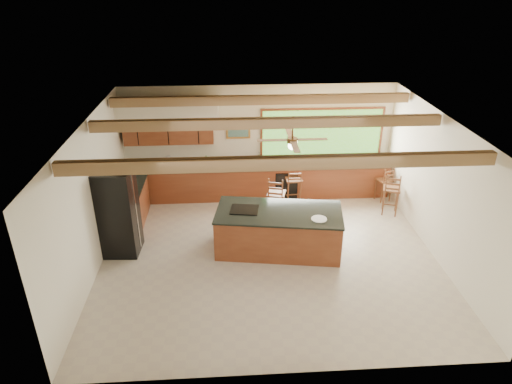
{
  "coord_description": "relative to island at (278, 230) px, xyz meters",
  "views": [
    {
      "loc": [
        -0.83,
        -8.33,
        5.68
      ],
      "look_at": [
        -0.23,
        0.8,
        1.16
      ],
      "focal_mm": 32.0,
      "sensor_mm": 36.0,
      "label": 1
    }
  ],
  "objects": [
    {
      "name": "bar_stool_d",
      "position": [
        3.07,
        2.14,
        0.11
      ],
      "size": [
        0.46,
        0.46,
        0.99
      ],
      "rotation": [
        0.0,
        0.0,
        0.35
      ],
      "color": "brown",
      "rests_on": "ground"
    },
    {
      "name": "ground",
      "position": [
        -0.23,
        -0.26,
        -0.48
      ],
      "size": [
        7.2,
        7.2,
        0.0
      ],
      "primitive_type": "plane",
      "color": "beige",
      "rests_on": "ground"
    },
    {
      "name": "island",
      "position": [
        0.0,
        0.0,
        0.0
      ],
      "size": [
        2.88,
        1.68,
        0.97
      ],
      "rotation": [
        0.0,
        0.0,
        -0.15
      ],
      "color": "brown",
      "rests_on": "ground"
    },
    {
      "name": "bar_stool_b",
      "position": [
        0.63,
        2.13,
        0.21
      ],
      "size": [
        0.43,
        0.43,
        1.15
      ],
      "rotation": [
        0.0,
        0.0,
        0.03
      ],
      "color": "brown",
      "rests_on": "ground"
    },
    {
      "name": "room_shell",
      "position": [
        -0.4,
        0.39,
        1.74
      ],
      "size": [
        7.27,
        6.54,
        3.02
      ],
      "color": "white",
      "rests_on": "ground"
    },
    {
      "name": "refrigerator",
      "position": [
        -3.45,
        0.14,
        0.51
      ],
      "size": [
        0.81,
        0.79,
        1.97
      ],
      "rotation": [
        0.0,
        0.0,
        -0.06
      ],
      "color": "black",
      "rests_on": "ground"
    },
    {
      "name": "bar_stool_c",
      "position": [
        3.02,
        1.4,
        0.2
      ],
      "size": [
        0.52,
        0.52,
        1.14
      ],
      "rotation": [
        0.0,
        0.0,
        -0.33
      ],
      "color": "brown",
      "rests_on": "ground"
    },
    {
      "name": "counter_run",
      "position": [
        -1.05,
        2.26,
        -0.01
      ],
      "size": [
        7.12,
        3.1,
        1.24
      ],
      "color": "brown",
      "rests_on": "ground"
    },
    {
      "name": "bar_stool_a",
      "position": [
        0.09,
        1.28,
        0.22
      ],
      "size": [
        0.52,
        0.52,
        1.18
      ],
      "rotation": [
        0.0,
        0.0,
        -0.26
      ],
      "color": "brown",
      "rests_on": "ground"
    }
  ]
}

